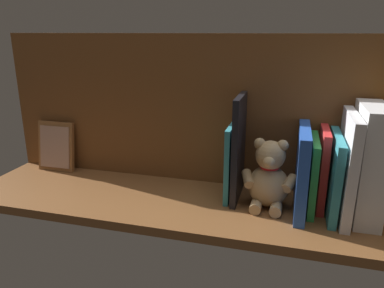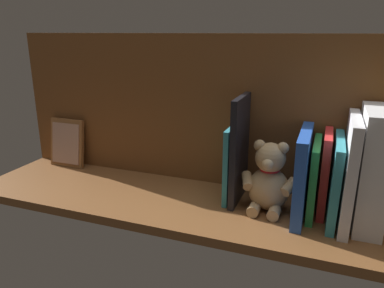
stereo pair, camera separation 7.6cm
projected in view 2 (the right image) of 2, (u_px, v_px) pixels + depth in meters
ground_plane at (192, 204)px, 91.98cm from camera, size 115.53×30.52×2.20cm
shelf_back_panel at (209, 111)px, 97.43cm from camera, size 115.53×1.50×39.83cm
dictionary_thick_white at (372, 168)px, 77.36cm from camera, size 5.62×17.62×25.38cm
book_3 at (349, 171)px, 78.40cm from camera, size 2.40×19.40×23.56cm
book_4 at (335, 180)px, 80.42cm from camera, size 2.06×18.42×18.41cm
book_5 at (325, 173)px, 83.58cm from camera, size 1.69×12.90×18.86cm
book_6 at (314, 178)px, 83.31cm from camera, size 1.55×15.74×16.95cm
book_7 at (302, 174)px, 82.16cm from camera, size 2.50×19.32×19.60cm
teddy_bear at (269, 180)px, 84.95cm from camera, size 13.55×10.70×16.69cm
book_8 at (240, 150)px, 88.50cm from camera, size 1.44×14.33×25.96cm
book_9 at (232, 162)px, 90.67cm from camera, size 1.24×13.31×18.64cm
picture_frame_leaning at (67, 143)px, 113.30cm from camera, size 11.51×3.64×14.76cm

